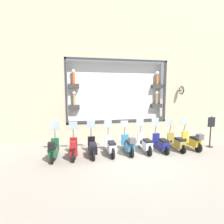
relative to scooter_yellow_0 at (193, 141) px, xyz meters
The scene contains 12 objects.
ground_plane 3.57m from the scooter_yellow_0, 98.85° to the left, with size 120.00×120.00×0.00m, color gray.
building_facade 6.86m from the scooter_yellow_0, 48.83° to the left, with size 1.21×36.00×10.74m.
scooter_yellow_0 is the anchor object (origin of this frame).
scooter_olive_1 0.91m from the scooter_yellow_0, 86.39° to the left, with size 1.79×0.61×1.57m.
scooter_navy_2 1.82m from the scooter_yellow_0, 88.13° to the left, with size 1.79×0.60×1.66m.
scooter_white_3 2.73m from the scooter_yellow_0, 88.61° to the left, with size 1.81×0.60×1.68m.
scooter_teal_4 3.64m from the scooter_yellow_0, 89.97° to the left, with size 1.80×0.61×1.57m.
scooter_silver_5 4.55m from the scooter_yellow_0, 89.19° to the left, with size 1.81×0.60×1.62m.
scooter_black_6 5.46m from the scooter_yellow_0, 89.36° to the left, with size 1.80×0.61×1.65m.
scooter_red_7 6.37m from the scooter_yellow_0, 90.03° to the left, with size 1.80×0.61×1.61m.
scooter_green_8 7.28m from the scooter_yellow_0, 89.97° to the left, with size 1.80×0.61×1.68m.
shop_sign_post 1.33m from the scooter_yellow_0, 83.08° to the right, with size 0.36×0.45×1.77m.
Camera 1 is at (-7.67, 2.67, 3.18)m, focal length 28.00 mm.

